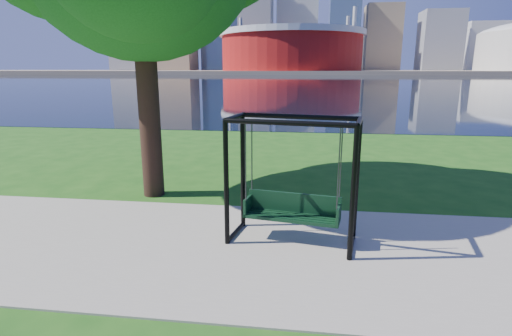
# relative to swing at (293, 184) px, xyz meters

# --- Properties ---
(ground) EXTENTS (900.00, 900.00, 0.00)m
(ground) POSITION_rel_swing_xyz_m (-0.60, 0.10, -1.03)
(ground) COLOR #1E5114
(ground) RESTS_ON ground
(path) EXTENTS (120.00, 4.00, 0.03)m
(path) POSITION_rel_swing_xyz_m (-0.60, -0.40, -1.01)
(path) COLOR #9E937F
(path) RESTS_ON ground
(river) EXTENTS (900.00, 180.00, 0.02)m
(river) POSITION_rel_swing_xyz_m (-0.60, 102.10, -1.02)
(river) COLOR black
(river) RESTS_ON ground
(far_bank) EXTENTS (900.00, 228.00, 2.00)m
(far_bank) POSITION_rel_swing_xyz_m (-0.60, 306.10, -0.03)
(far_bank) COLOR #937F60
(far_bank) RESTS_ON ground
(stadium) EXTENTS (83.00, 83.00, 32.00)m
(stadium) POSITION_rel_swing_xyz_m (-10.60, 235.10, 13.20)
(stadium) COLOR maroon
(stadium) RESTS_ON far_bank
(skyline) EXTENTS (392.00, 66.00, 96.50)m
(skyline) POSITION_rel_swing_xyz_m (-4.87, 319.49, 34.86)
(skyline) COLOR gray
(skyline) RESTS_ON far_bank
(swing) EXTENTS (2.19, 1.23, 2.12)m
(swing) POSITION_rel_swing_xyz_m (0.00, 0.00, 0.00)
(swing) COLOR black
(swing) RESTS_ON ground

